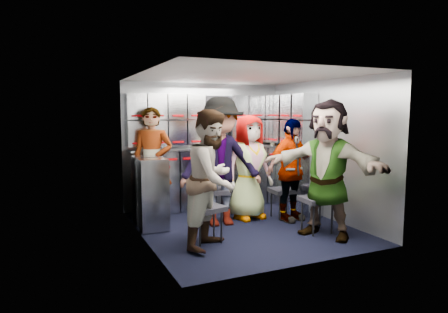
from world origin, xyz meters
name	(u,v)px	position (x,y,z in m)	size (l,w,h in m)	color
floor	(243,227)	(0.00, 0.00, 0.00)	(3.00, 3.00, 0.00)	black
wall_back	(204,145)	(0.00, 1.50, 1.05)	(2.80, 0.04, 2.10)	#979DA5
wall_left	(143,158)	(-1.40, 0.00, 1.05)	(0.04, 3.00, 2.10)	#979DA5
wall_right	(326,149)	(1.40, 0.00, 1.05)	(0.04, 3.00, 2.10)	#979DA5
ceiling	(244,76)	(0.00, 0.00, 2.10)	(2.80, 3.00, 0.02)	silver
cart_bank_back	(209,179)	(0.00, 1.29, 0.49)	(2.68, 0.38, 0.99)	gray
cart_bank_left	(150,192)	(-1.19, 0.56, 0.49)	(0.38, 0.76, 0.99)	gray
counter	(209,148)	(0.00, 1.29, 1.01)	(2.68, 0.42, 0.03)	#B0B2B7
locker_bank_back	(207,119)	(0.00, 1.35, 1.49)	(2.68, 0.28, 0.82)	gray
locker_bank_right	(292,120)	(1.25, 0.70, 1.49)	(0.28, 1.00, 0.82)	gray
right_cabinet	(294,180)	(1.25, 0.60, 0.50)	(0.28, 1.20, 1.00)	gray
coffee_niche	(216,121)	(0.18, 1.41, 1.47)	(0.46, 0.16, 0.84)	black
red_latch_strip	(214,157)	(0.00, 1.09, 0.88)	(2.60, 0.02, 0.03)	#950004
jump_seat_near_left	(207,210)	(-0.70, -0.37, 0.40)	(0.47, 0.46, 0.46)	black
jump_seat_mid_left	(216,192)	(-0.23, 0.44, 0.44)	(0.52, 0.51, 0.49)	black
jump_seat_center	(243,190)	(0.29, 0.59, 0.41)	(0.40, 0.38, 0.46)	black
jump_seat_mid_right	(283,192)	(0.80, 0.23, 0.40)	(0.41, 0.39, 0.45)	black
jump_seat_near_right	(317,201)	(0.80, -0.61, 0.43)	(0.44, 0.42, 0.48)	black
attendant_standing	(152,164)	(-1.05, 0.95, 0.85)	(0.62, 0.41, 1.70)	black
attendant_arc_a	(212,179)	(-0.70, -0.55, 0.83)	(0.80, 0.62, 1.65)	black
attendant_arc_b	(221,162)	(-0.23, 0.26, 0.91)	(1.18, 0.68, 1.83)	black
attendant_arc_c	(249,167)	(0.29, 0.41, 0.79)	(0.77, 0.50, 1.57)	black
attendant_arc_d	(290,170)	(0.80, 0.05, 0.76)	(0.89, 0.37, 1.52)	black
attendant_arc_e	(327,169)	(0.80, -0.79, 0.89)	(1.66, 0.53, 1.79)	black
bottle_left	(165,142)	(-0.77, 1.24, 1.15)	(0.07, 0.07, 0.24)	white
bottle_mid	(205,140)	(-0.09, 1.24, 1.16)	(0.07, 0.07, 0.26)	white
bottle_right	(245,138)	(0.66, 1.24, 1.16)	(0.06, 0.06, 0.27)	white
cup_left	(152,147)	(-0.99, 1.23, 1.08)	(0.09, 0.09, 0.10)	beige
cup_right	(273,142)	(1.20, 1.23, 1.08)	(0.08, 0.08, 0.09)	beige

